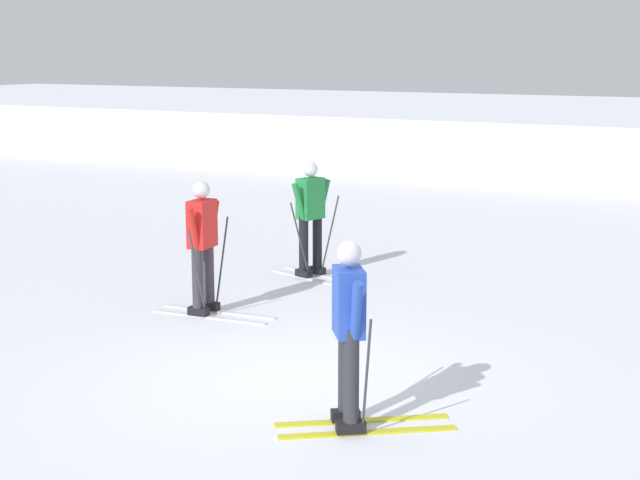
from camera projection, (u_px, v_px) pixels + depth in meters
name	position (u px, v px, depth m)	size (l,w,h in m)	color
ground_plane	(295.00, 382.00, 9.90)	(120.00, 120.00, 0.00)	white
far_snow_ridge	(626.00, 147.00, 25.65)	(80.00, 6.30, 1.50)	white
skier_blue	(350.00, 330.00, 8.54)	(1.52, 1.23, 1.71)	gold
skier_green	(311.00, 216.00, 14.29)	(1.64, 0.96, 1.71)	silver
skier_red	(203.00, 244.00, 12.26)	(1.62, 1.00, 1.71)	silver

